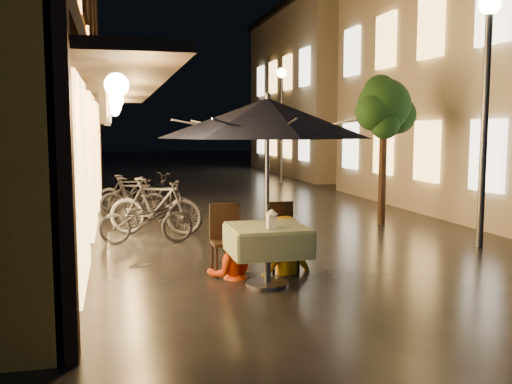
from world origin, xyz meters
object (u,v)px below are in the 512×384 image
object	(u,v)px
patio_umbrella	(268,118)
person_orange	(231,227)
streetlamp_near	(487,74)
cafe_table	(267,241)
person_yellow	(285,218)
bicycle_0	(146,219)
table_lantern	(272,218)

from	to	relation	value
patio_umbrella	person_orange	bearing A→B (deg)	125.00
streetlamp_near	cafe_table	size ratio (longest dim) A/B	4.27
person_orange	person_yellow	bearing A→B (deg)	-174.22
streetlamp_near	bicycle_0	xyz separation A→B (m)	(-5.53, 1.68, -2.49)
cafe_table	bicycle_0	xyz separation A→B (m)	(-1.37, 3.13, -0.16)
bicycle_0	streetlamp_near	bearing A→B (deg)	-102.47
table_lantern	streetlamp_near	bearing A→B (deg)	21.76
table_lantern	person_yellow	size ratio (longest dim) A/B	0.16
table_lantern	bicycle_0	world-z (taller)	table_lantern
bicycle_0	person_orange	bearing A→B (deg)	-154.61
streetlamp_near	bicycle_0	bearing A→B (deg)	163.08
patio_umbrella	person_yellow	xyz separation A→B (m)	(0.41, 0.58, -1.37)
table_lantern	bicycle_0	size ratio (longest dim) A/B	0.15
patio_umbrella	bicycle_0	xyz separation A→B (m)	(-1.37, 3.13, -1.72)
person_yellow	streetlamp_near	bearing A→B (deg)	178.45
cafe_table	bicycle_0	distance (m)	3.42
person_orange	patio_umbrella	bearing A→B (deg)	126.47
cafe_table	person_yellow	distance (m)	0.74
cafe_table	patio_umbrella	size ratio (longest dim) A/B	0.36
cafe_table	patio_umbrella	world-z (taller)	patio_umbrella
streetlamp_near	patio_umbrella	xyz separation A→B (m)	(-4.16, -1.45, -0.77)
cafe_table	person_orange	bearing A→B (deg)	125.00
person_orange	bicycle_0	distance (m)	2.80
streetlamp_near	cafe_table	distance (m)	4.99
streetlamp_near	cafe_table	xyz separation A→B (m)	(-4.16, -1.45, -2.33)
streetlamp_near	table_lantern	world-z (taller)	streetlamp_near
table_lantern	person_yellow	distance (m)	0.90
cafe_table	table_lantern	size ratio (longest dim) A/B	3.96
streetlamp_near	person_yellow	xyz separation A→B (m)	(-3.75, -0.87, -2.14)
streetlamp_near	cafe_table	world-z (taller)	streetlamp_near
streetlamp_near	person_orange	distance (m)	5.13
patio_umbrella	person_orange	size ratio (longest dim) A/B	2.01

